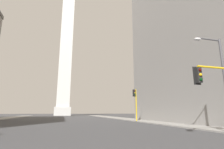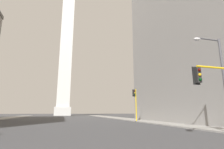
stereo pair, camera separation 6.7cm
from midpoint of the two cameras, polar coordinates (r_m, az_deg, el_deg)
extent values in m
cube|color=gray|center=(37.82, 8.85, -14.55)|extent=(5.00, 113.36, 0.15)
cube|color=silver|center=(94.96, -15.89, -11.49)|extent=(8.10, 8.10, 4.26)
cube|color=silver|center=(101.70, -14.70, 9.21)|extent=(6.48, 6.48, 67.76)
cylinder|color=yellow|center=(33.07, 7.87, -9.91)|extent=(0.18, 0.18, 5.96)
cylinder|color=#262626|center=(33.09, 8.02, -14.98)|extent=(0.40, 0.40, 0.10)
cube|color=black|center=(33.12, 7.29, -5.97)|extent=(0.35, 0.35, 1.10)
cube|color=black|center=(33.28, 7.16, -6.01)|extent=(0.58, 0.05, 1.32)
sphere|color=#410907|center=(32.99, 7.41, -5.35)|extent=(0.22, 0.22, 0.22)
sphere|color=yellow|center=(32.95, 7.43, -5.94)|extent=(0.22, 0.22, 0.22)
sphere|color=#073410|center=(32.91, 7.44, -6.53)|extent=(0.22, 0.22, 0.22)
cylinder|color=yellow|center=(15.27, 31.45, 1.86)|extent=(3.84, 0.14, 0.14)
cube|color=black|center=(13.81, 26.28, -0.22)|extent=(0.35, 0.35, 1.10)
cube|color=black|center=(13.94, 25.80, -0.36)|extent=(0.58, 0.04, 1.32)
sphere|color=#410907|center=(13.74, 26.66, 1.34)|extent=(0.22, 0.22, 0.22)
sphere|color=yellow|center=(13.67, 26.79, -0.05)|extent=(0.22, 0.22, 0.22)
sphere|color=#073410|center=(13.61, 26.93, -1.46)|extent=(0.22, 0.22, 0.22)
cylinder|color=#4C4C51|center=(17.33, 28.92, 10.01)|extent=(2.28, 0.12, 0.12)
sphere|color=#4C4C51|center=(18.12, 31.55, 9.36)|extent=(0.20, 0.20, 0.20)
ellipsoid|color=silver|center=(16.54, 26.08, 10.31)|extent=(0.64, 0.36, 0.26)
camera|label=1|loc=(0.03, -90.03, 0.01)|focal=28.00mm
camera|label=2|loc=(0.03, 89.97, -0.01)|focal=28.00mm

